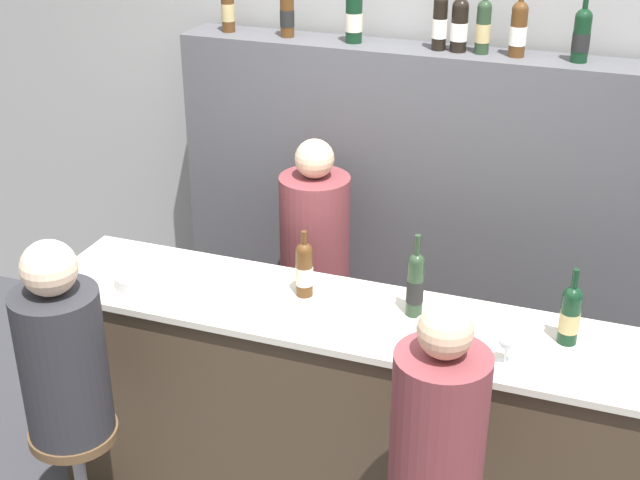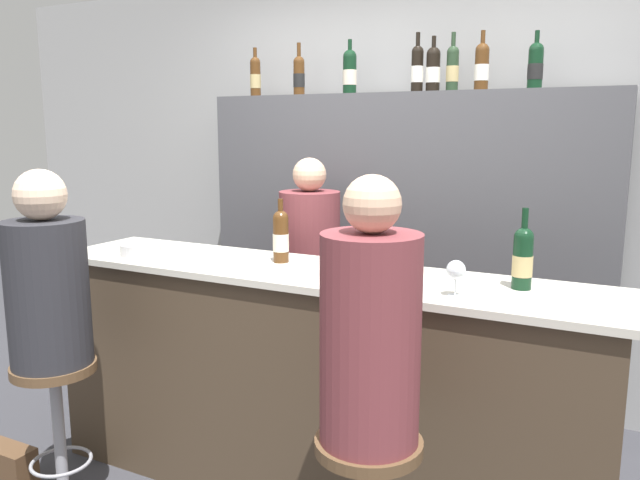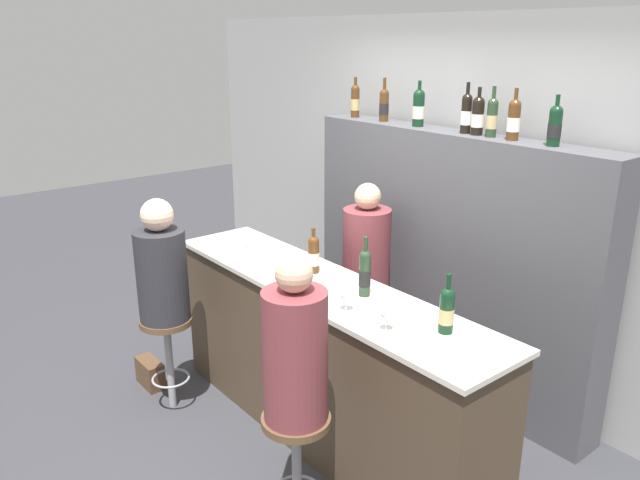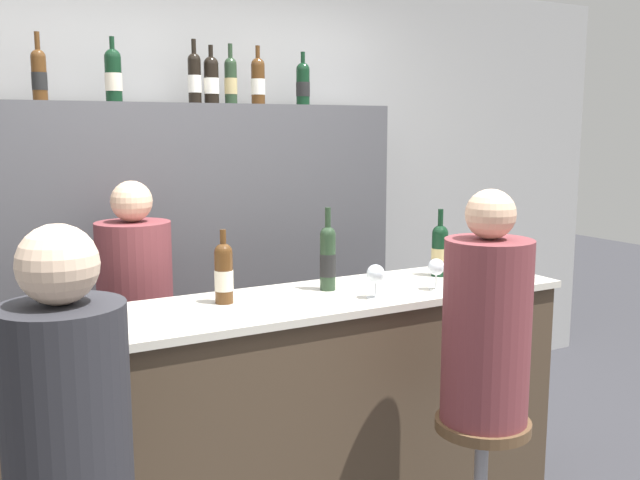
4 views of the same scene
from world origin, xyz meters
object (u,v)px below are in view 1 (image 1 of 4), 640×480
Objects in this scene: wine_bottle_backbar_0 at (228,6)px; wine_bottle_backbar_7 at (582,35)px; wine_bottle_backbar_1 at (287,11)px; wine_bottle_backbar_5 at (483,26)px; wine_bottle_backbar_6 at (519,28)px; wine_bottle_counter_1 at (415,283)px; wine_bottle_counter_2 at (570,314)px; wine_glass_0 at (424,326)px; bar_stool_left at (78,459)px; wine_bottle_backbar_4 at (460,24)px; wine_bottle_backbar_3 at (440,21)px; metal_bowl at (138,279)px; wine_bottle_counter_0 at (304,269)px; wine_glass_1 at (507,341)px; guest_seated_right at (438,433)px; bartender at (315,293)px; wine_bottle_backbar_2 at (354,15)px; guest_seated_left at (62,353)px.

wine_bottle_backbar_0 is 1.70m from wine_bottle_backbar_7.
wine_bottle_backbar_0 is 0.96× the size of wine_bottle_backbar_1.
wine_bottle_backbar_6 is (0.16, 0.00, 0.00)m from wine_bottle_backbar_5.
wine_bottle_backbar_6 is at bearing 81.04° from wine_bottle_counter_1.
wine_bottle_counter_2 is at bearing -34.27° from wine_bottle_backbar_1.
wine_glass_0 is at bearing -43.13° from wine_bottle_backbar_0.
wine_bottle_backbar_6 is at bearing 52.27° from bar_stool_left.
wine_bottle_backbar_4 is at bearing 58.19° from bar_stool_left.
metal_bowl is (-0.96, -1.21, -0.90)m from wine_bottle_backbar_3.
wine_bottle_counter_1 is 1.32m from wine_bottle_backbar_6.
wine_bottle_backbar_3 is 1.04× the size of wine_bottle_backbar_5.
wine_bottle_counter_2 reaches higher than wine_bottle_counter_0.
wine_bottle_counter_1 is at bearing 0.00° from wine_bottle_counter_0.
wine_glass_1 is 0.16× the size of guest_seated_right.
wine_bottle_backbar_5 is 2.27× the size of wine_glass_0.
wine_bottle_counter_0 is at bearing -109.13° from wine_bottle_backbar_4.
wine_bottle_backbar_5 is at bearing 89.59° from wine_bottle_counter_1.
wine_bottle_backbar_6 is 0.21× the size of bartender.
wine_bottle_backbar_2 reaches higher than bar_stool_left.
wine_bottle_backbar_5 is at bearing 93.85° from wine_glass_0.
wine_bottle_backbar_0 is 0.97× the size of wine_bottle_backbar_2.
wine_bottle_backbar_5 is 2.55m from bar_stool_left.
wine_bottle_counter_2 is at bearing 48.69° from wine_glass_1.
wine_bottle_backbar_3 is at bearing 180.00° from wine_bottle_backbar_5.
wine_glass_1 is at bearing -51.68° from wine_bottle_backbar_2.
guest_seated_left is at bearing -132.98° from wine_bottle_backbar_7.
wine_bottle_backbar_2 reaches higher than wine_bottle_backbar_7.
wine_bottle_backbar_3 is at bearing 102.67° from wine_glass_0.
wine_bottle_backbar_6 is 0.46× the size of bar_stool_left.
guest_seated_left is at bearing 26.57° from bar_stool_left.
wine_bottle_backbar_6 is 2.00m from metal_bowl.
bar_stool_left is at bearing -149.76° from wine_bottle_counter_1.
metal_bowl is at bearing -84.88° from wine_bottle_backbar_0.
wine_glass_1 is at bearing -68.55° from wine_bottle_backbar_4.
wine_bottle_counter_1 is 1.12× the size of wine_bottle_backbar_2.
wine_bottle_backbar_5 is 0.21× the size of bartender.
wine_bottle_backbar_4 is 0.54m from wine_bottle_backbar_7.
wine_bottle_counter_0 is 1.01m from guest_seated_right.
wine_glass_1 is (0.86, -0.22, -0.03)m from wine_bottle_counter_0.
wine_bottle_backbar_0 is 2.27× the size of wine_glass_1.
metal_bowl is at bearing -142.78° from wine_bottle_backbar_7.
wine_bottle_backbar_5 is 1.07× the size of wine_bottle_backbar_7.
wine_bottle_counter_2 is at bearing -26.73° from bartender.
wine_bottle_counter_1 reaches higher than metal_bowl.
wine_bottle_backbar_6 reaches higher than bartender.
wine_bottle_backbar_7 is 2.18× the size of wine_glass_1.
wine_bottle_backbar_1 is at bearing 132.07° from wine_bottle_counter_1.
wine_bottle_counter_1 is 1.33m from wine_bottle_backbar_3.
wine_bottle_counter_1 is 0.23× the size of bartender.
wine_bottle_counter_1 is 1.12× the size of wine_bottle_backbar_5.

